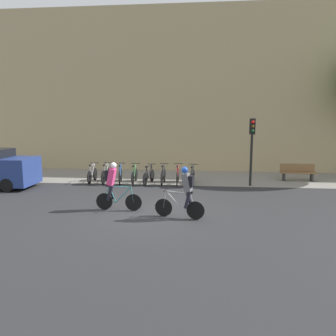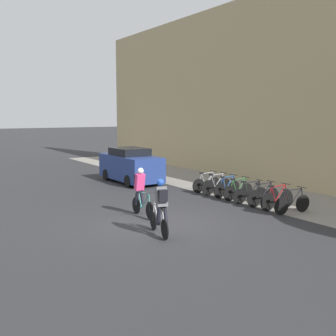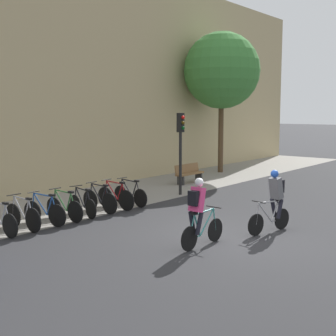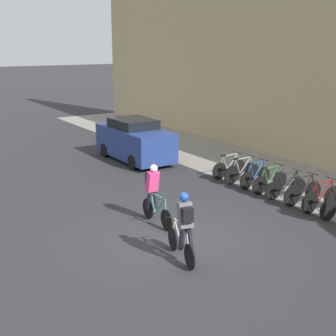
# 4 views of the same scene
# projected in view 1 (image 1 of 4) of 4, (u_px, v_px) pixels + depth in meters

# --- Properties ---
(ground) EXTENTS (200.00, 200.00, 0.00)m
(ground) POSITION_uv_depth(u_px,v_px,m) (151.00, 211.00, 11.75)
(ground) COLOR #2B2B2D
(kerb_strip) EXTENTS (44.00, 4.50, 0.01)m
(kerb_strip) POSITION_uv_depth(u_px,v_px,m) (169.00, 177.00, 18.39)
(kerb_strip) COLOR gray
(kerb_strip) RESTS_ON ground
(building_facade) EXTENTS (44.00, 0.60, 9.91)m
(building_facade) POSITION_uv_depth(u_px,v_px,m) (173.00, 90.00, 20.13)
(building_facade) COLOR tan
(building_facade) RESTS_ON ground
(cyclist_pink) EXTENTS (1.70, 0.46, 1.75)m
(cyclist_pink) POSITION_uv_depth(u_px,v_px,m) (113.00, 184.00, 11.77)
(cyclist_pink) COLOR black
(cyclist_pink) RESTS_ON ground
(cyclist_grey) EXTENTS (1.69, 0.59, 1.74)m
(cyclist_grey) POSITION_uv_depth(u_px,v_px,m) (185.00, 191.00, 10.78)
(cyclist_grey) COLOR black
(cyclist_grey) RESTS_ON ground
(parked_bike_0) EXTENTS (0.46, 1.64, 0.97)m
(parked_bike_0) POSITION_uv_depth(u_px,v_px,m) (92.00, 175.00, 16.88)
(parked_bike_0) COLOR black
(parked_bike_0) RESTS_ON ground
(parked_bike_1) EXTENTS (0.46, 1.68, 0.99)m
(parked_bike_1) POSITION_uv_depth(u_px,v_px,m) (106.00, 175.00, 16.80)
(parked_bike_1) COLOR black
(parked_bike_1) RESTS_ON ground
(parked_bike_2) EXTENTS (0.46, 1.66, 0.97)m
(parked_bike_2) POSITION_uv_depth(u_px,v_px,m) (120.00, 175.00, 16.73)
(parked_bike_2) COLOR black
(parked_bike_2) RESTS_ON ground
(parked_bike_3) EXTENTS (0.46, 1.67, 0.97)m
(parked_bike_3) POSITION_uv_depth(u_px,v_px,m) (135.00, 175.00, 16.66)
(parked_bike_3) COLOR black
(parked_bike_3) RESTS_ON ground
(parked_bike_4) EXTENTS (0.49, 1.61, 0.95)m
(parked_bike_4) POSITION_uv_depth(u_px,v_px,m) (149.00, 176.00, 16.59)
(parked_bike_4) COLOR black
(parked_bike_4) RESTS_ON ground
(parked_bike_5) EXTENTS (0.46, 1.66, 0.99)m
(parked_bike_5) POSITION_uv_depth(u_px,v_px,m) (163.00, 176.00, 16.52)
(parked_bike_5) COLOR black
(parked_bike_5) RESTS_ON ground
(parked_bike_6) EXTENTS (0.46, 1.74, 0.99)m
(parked_bike_6) POSITION_uv_depth(u_px,v_px,m) (178.00, 176.00, 16.45)
(parked_bike_6) COLOR black
(parked_bike_6) RESTS_ON ground
(parked_bike_7) EXTENTS (0.46, 1.71, 0.96)m
(parked_bike_7) POSITION_uv_depth(u_px,v_px,m) (192.00, 176.00, 16.38)
(parked_bike_7) COLOR black
(parked_bike_7) RESTS_ON ground
(traffic_light_pole) EXTENTS (0.26, 0.30, 3.28)m
(traffic_light_pole) POSITION_uv_depth(u_px,v_px,m) (252.00, 139.00, 15.72)
(traffic_light_pole) COLOR black
(traffic_light_pole) RESTS_ON ground
(bench) EXTENTS (1.78, 0.44, 0.89)m
(bench) POSITION_uv_depth(u_px,v_px,m) (298.00, 172.00, 17.25)
(bench) COLOR brown
(bench) RESTS_ON ground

